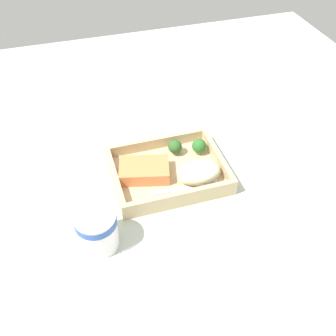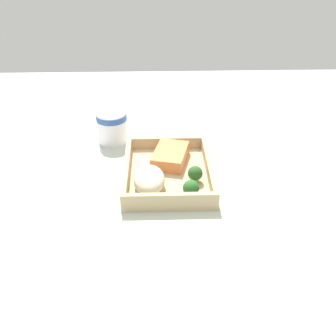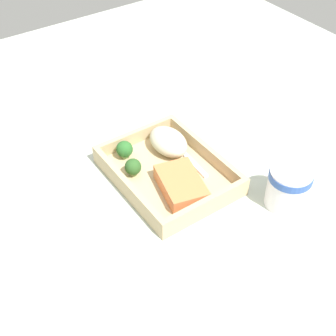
{
  "view_description": "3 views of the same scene",
  "coord_description": "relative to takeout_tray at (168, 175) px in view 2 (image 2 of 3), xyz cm",
  "views": [
    {
      "loc": [
        -19.61,
        -64.48,
        66.57
      ],
      "look_at": [
        0.0,
        0.0,
        2.7
      ],
      "focal_mm": 42.0,
      "sensor_mm": 36.0,
      "label": 1
    },
    {
      "loc": [
        78.96,
        -2.47,
        52.02
      ],
      "look_at": [
        0.0,
        0.0,
        2.7
      ],
      "focal_mm": 42.0,
      "sensor_mm": 36.0,
      "label": 2
    },
    {
      "loc": [
        -58.4,
        40.4,
        67.22
      ],
      "look_at": [
        0.0,
        0.0,
        2.7
      ],
      "focal_mm": 50.0,
      "sensor_mm": 36.0,
      "label": 3
    }
  ],
  "objects": [
    {
      "name": "mashed_potatoes",
      "position": [
        6.18,
        -4.37,
        2.96
      ],
      "size": [
        10.25,
        6.98,
        4.71
      ],
      "primitive_type": "ellipsoid",
      "color": "beige",
      "rests_on": "takeout_tray"
    },
    {
      "name": "paper_cup",
      "position": [
        -19.1,
        -14.79,
        4.19
      ],
      "size": [
        8.32,
        8.32,
        8.58
      ],
      "color": "white",
      "rests_on": "ground_plane"
    },
    {
      "name": "ground_plane",
      "position": [
        0.0,
        0.0,
        -1.6
      ],
      "size": [
        160.0,
        160.0,
        2.0
      ],
      "primitive_type": "cube",
      "color": "#B6C1B2"
    },
    {
      "name": "tray_rim",
      "position": [
        0.0,
        0.0,
        2.12
      ],
      "size": [
        26.55,
        20.74,
        3.04
      ],
      "color": "tan",
      "rests_on": "takeout_tray"
    },
    {
      "name": "broccoli_floret_2",
      "position": [
        9.5,
        4.67,
        2.77
      ],
      "size": [
        3.59,
        3.59,
        4.04
      ],
      "color": "#82AD66",
      "rests_on": "takeout_tray"
    },
    {
      "name": "salmon_fillet",
      "position": [
        -5.62,
        0.75,
        2.18
      ],
      "size": [
        13.08,
        10.18,
        3.17
      ],
      "primitive_type": "cube",
      "rotation": [
        0.0,
        0.0,
        -0.25
      ],
      "color": "#E67E48",
      "rests_on": "takeout_tray"
    },
    {
      "name": "takeout_tray",
      "position": [
        0.0,
        0.0,
        0.0
      ],
      "size": [
        26.55,
        20.74,
        1.2
      ],
      "primitive_type": "cube",
      "color": "tan",
      "rests_on": "ground_plane"
    },
    {
      "name": "broccoli_floret_1",
      "position": [
        3.68,
        6.12,
        2.77
      ],
      "size": [
        3.44,
        3.44,
        3.97
      ],
      "color": "#7F985B",
      "rests_on": "takeout_tray"
    },
    {
      "name": "fork",
      "position": [
        3.42,
        -6.38,
        0.82
      ],
      "size": [
        15.88,
        2.72,
        0.44
      ],
      "color": "silver",
      "rests_on": "takeout_tray"
    },
    {
      "name": "receipt_slip",
      "position": [
        -9.03,
        -23.56,
        -0.48
      ],
      "size": [
        12.42,
        15.68,
        0.24
      ],
      "primitive_type": "cube",
      "rotation": [
        0.0,
        0.0,
        0.23
      ],
      "color": "white",
      "rests_on": "ground_plane"
    }
  ]
}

